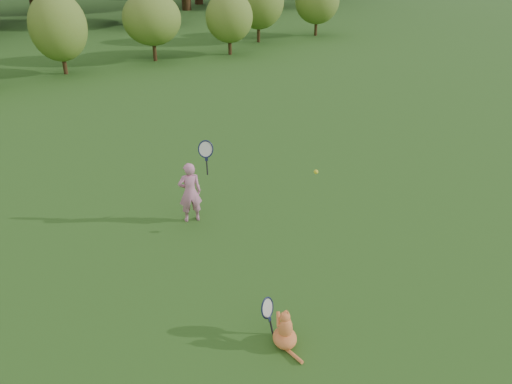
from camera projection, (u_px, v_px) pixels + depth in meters
ground at (278, 258)px, 7.32m from camera, size 100.00×100.00×0.00m
shrub_row at (19, 37)px, 15.89m from camera, size 28.00×3.00×2.80m
child at (190, 191)px, 8.06m from camera, size 0.62×0.42×1.55m
cat at (284, 328)px, 5.66m from camera, size 0.47×0.67×0.64m
tennis_ball at (316, 172)px, 7.49m from camera, size 0.07×0.07×0.07m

